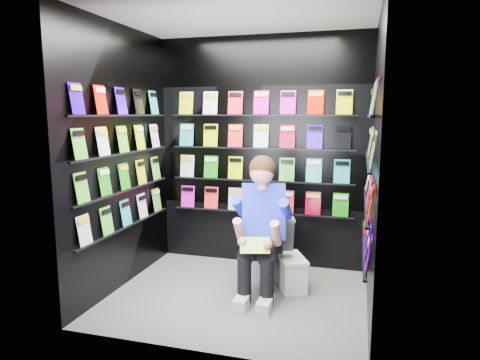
# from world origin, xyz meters

# --- Properties ---
(floor) EXTENTS (2.40, 2.40, 0.00)m
(floor) POSITION_xyz_m (0.00, 0.00, 0.00)
(floor) COLOR #5D5D5B
(floor) RESTS_ON ground
(ceiling) EXTENTS (2.40, 2.40, 0.00)m
(ceiling) POSITION_xyz_m (0.00, 0.00, 2.60)
(ceiling) COLOR white
(ceiling) RESTS_ON floor
(wall_back) EXTENTS (2.40, 0.04, 2.60)m
(wall_back) POSITION_xyz_m (0.00, 1.00, 1.30)
(wall_back) COLOR black
(wall_back) RESTS_ON floor
(wall_front) EXTENTS (2.40, 0.04, 2.60)m
(wall_front) POSITION_xyz_m (0.00, -1.00, 1.30)
(wall_front) COLOR black
(wall_front) RESTS_ON floor
(wall_left) EXTENTS (0.04, 2.00, 2.60)m
(wall_left) POSITION_xyz_m (-1.20, 0.00, 1.30)
(wall_left) COLOR black
(wall_left) RESTS_ON floor
(wall_right) EXTENTS (0.04, 2.00, 2.60)m
(wall_right) POSITION_xyz_m (1.20, 0.00, 1.30)
(wall_right) COLOR black
(wall_right) RESTS_ON floor
(comics_back) EXTENTS (2.10, 0.06, 1.37)m
(comics_back) POSITION_xyz_m (0.00, 0.97, 1.31)
(comics_back) COLOR #F71500
(comics_back) RESTS_ON wall_back
(comics_left) EXTENTS (0.06, 1.70, 1.37)m
(comics_left) POSITION_xyz_m (-1.17, 0.00, 1.31)
(comics_left) COLOR #F71500
(comics_left) RESTS_ON wall_left
(comics_right) EXTENTS (0.06, 1.70, 1.37)m
(comics_right) POSITION_xyz_m (1.17, 0.00, 1.31)
(comics_right) COLOR #F71500
(comics_right) RESTS_ON wall_right
(toilet) EXTENTS (0.60, 0.83, 0.73)m
(toilet) POSITION_xyz_m (0.22, 0.56, 0.37)
(toilet) COLOR white
(toilet) RESTS_ON floor
(longbox) EXTENTS (0.37, 0.46, 0.30)m
(longbox) POSITION_xyz_m (0.47, 0.33, 0.15)
(longbox) COLOR white
(longbox) RESTS_ON floor
(longbox_lid) EXTENTS (0.40, 0.49, 0.03)m
(longbox_lid) POSITION_xyz_m (0.47, 0.33, 0.32)
(longbox_lid) COLOR white
(longbox_lid) RESTS_ON longbox
(reader) EXTENTS (0.75, 0.93, 1.49)m
(reader) POSITION_xyz_m (0.22, 0.18, 0.79)
(reader) COLOR #101CE9
(reader) RESTS_ON toilet
(held_comic) EXTENTS (0.29, 0.22, 0.11)m
(held_comic) POSITION_xyz_m (0.22, -0.17, 0.58)
(held_comic) COLOR green
(held_comic) RESTS_ON reader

